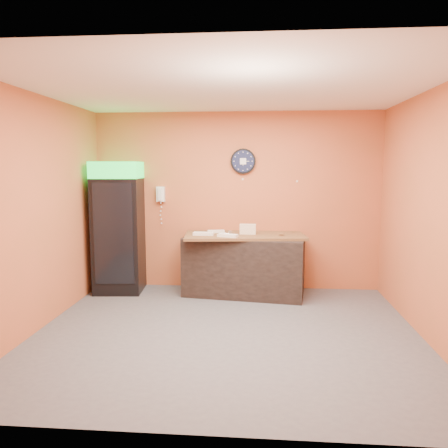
# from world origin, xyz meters

# --- Properties ---
(floor) EXTENTS (4.50, 4.50, 0.00)m
(floor) POSITION_xyz_m (0.00, 0.00, 0.00)
(floor) COLOR #47474C
(floor) RESTS_ON ground
(back_wall) EXTENTS (4.50, 0.02, 2.80)m
(back_wall) POSITION_xyz_m (0.00, 2.00, 1.40)
(back_wall) COLOR #C55D37
(back_wall) RESTS_ON floor
(left_wall) EXTENTS (0.02, 4.00, 2.80)m
(left_wall) POSITION_xyz_m (-2.25, 0.00, 1.40)
(left_wall) COLOR #C55D37
(left_wall) RESTS_ON floor
(right_wall) EXTENTS (0.02, 4.00, 2.80)m
(right_wall) POSITION_xyz_m (2.25, 0.00, 1.40)
(right_wall) COLOR #C55D37
(right_wall) RESTS_ON floor
(ceiling) EXTENTS (4.50, 4.00, 0.02)m
(ceiling) POSITION_xyz_m (0.00, 0.00, 2.80)
(ceiling) COLOR white
(ceiling) RESTS_ON back_wall
(beverage_cooler) EXTENTS (0.77, 0.78, 2.02)m
(beverage_cooler) POSITION_xyz_m (-1.82, 1.60, 0.99)
(beverage_cooler) COLOR black
(beverage_cooler) RESTS_ON floor
(prep_counter) EXTENTS (1.88, 1.03, 0.89)m
(prep_counter) POSITION_xyz_m (0.15, 1.60, 0.45)
(prep_counter) COLOR black
(prep_counter) RESTS_ON floor
(wall_clock) EXTENTS (0.40, 0.06, 0.40)m
(wall_clock) POSITION_xyz_m (0.11, 1.97, 2.03)
(wall_clock) COLOR black
(wall_clock) RESTS_ON back_wall
(wall_phone) EXTENTS (0.13, 0.11, 0.24)m
(wall_phone) POSITION_xyz_m (-1.21, 1.95, 1.51)
(wall_phone) COLOR white
(wall_phone) RESTS_ON back_wall
(butcher_paper) EXTENTS (1.86, 1.00, 0.04)m
(butcher_paper) POSITION_xyz_m (0.15, 1.60, 0.91)
(butcher_paper) COLOR brown
(butcher_paper) RESTS_ON prep_counter
(sub_roll_stack) EXTENTS (0.24, 0.09, 0.15)m
(sub_roll_stack) POSITION_xyz_m (0.20, 1.61, 1.01)
(sub_roll_stack) COLOR #F6E0C0
(sub_roll_stack) RESTS_ON butcher_paper
(wrapped_sandwich_left) EXTENTS (0.31, 0.14, 0.04)m
(wrapped_sandwich_left) POSITION_xyz_m (-0.46, 1.46, 0.95)
(wrapped_sandwich_left) COLOR silver
(wrapped_sandwich_left) RESTS_ON butcher_paper
(wrapped_sandwich_mid) EXTENTS (0.31, 0.20, 0.04)m
(wrapped_sandwich_mid) POSITION_xyz_m (-0.09, 1.32, 0.95)
(wrapped_sandwich_mid) COLOR silver
(wrapped_sandwich_mid) RESTS_ON butcher_paper
(wrapped_sandwich_right) EXTENTS (0.28, 0.16, 0.04)m
(wrapped_sandwich_right) POSITION_xyz_m (-0.30, 1.73, 0.95)
(wrapped_sandwich_right) COLOR silver
(wrapped_sandwich_right) RESTS_ON butcher_paper
(kitchen_tool) EXTENTS (0.06, 0.06, 0.06)m
(kitchen_tool) POSITION_xyz_m (-0.06, 1.58, 0.96)
(kitchen_tool) COLOR silver
(kitchen_tool) RESTS_ON butcher_paper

